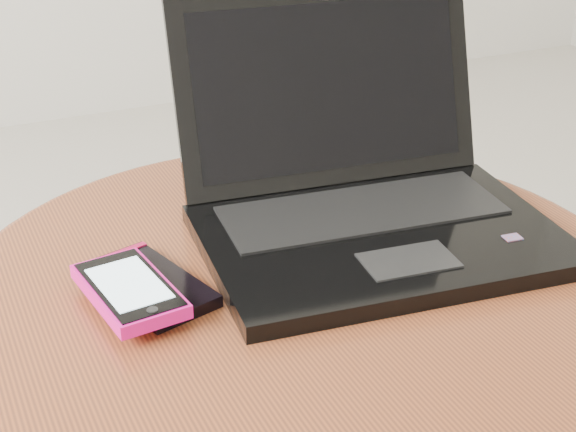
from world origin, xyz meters
name	(u,v)px	position (x,y,z in m)	size (l,w,h in m)	color
table	(301,375)	(-0.03, 0.10, 0.40)	(0.64, 0.64, 0.51)	#512715
laptop	(364,192)	(0.07, 0.16, 0.55)	(0.36, 0.33, 0.21)	black
phone_black	(149,285)	(-0.16, 0.13, 0.51)	(0.10, 0.14, 0.01)	black
phone_pink	(129,290)	(-0.18, 0.11, 0.53)	(0.08, 0.12, 0.01)	#FA1191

